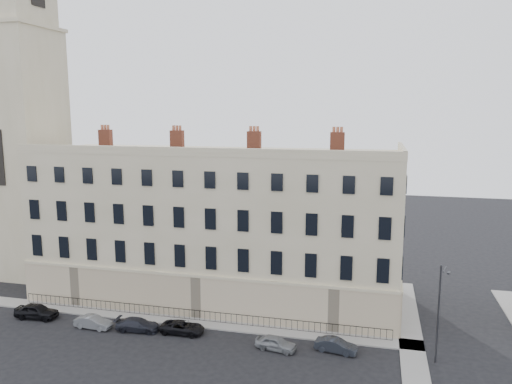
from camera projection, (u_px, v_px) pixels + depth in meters
ground at (242, 357)px, 39.01m from camera, size 160.00×160.00×0.00m
terrace at (216, 225)px, 50.63m from camera, size 36.22×12.22×17.00m
church_tower at (18, 113)px, 56.34m from camera, size 8.00×8.13×44.00m
pavement_terrace at (152, 318)px, 46.12m from camera, size 48.00×2.00×0.12m
pavement_east_return at (409, 330)px, 43.63m from camera, size 2.00×24.00×0.12m
railings at (194, 315)px, 45.49m from camera, size 35.00×0.04×0.96m
car_a at (37, 311)px, 46.06m from camera, size 4.08×1.82×1.36m
car_b at (93, 322)px, 43.99m from camera, size 3.41×1.34×1.10m
car_c at (138, 325)px, 43.45m from camera, size 3.98×1.92×1.12m
car_d at (183, 327)px, 42.97m from camera, size 3.86×1.84×1.06m
car_e at (276, 343)px, 40.03m from camera, size 3.51×1.88×1.14m
car_f at (336, 345)px, 39.65m from camera, size 3.48×1.68×1.10m
streetlamp at (439, 310)px, 37.32m from camera, size 0.59×1.64×7.74m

